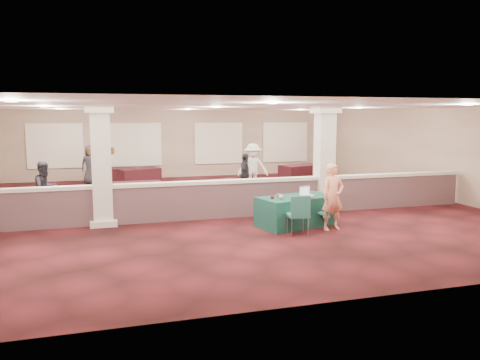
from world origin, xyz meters
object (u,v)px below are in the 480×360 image
object	(u,v)px
attendee_c	(245,175)
conf_chair_side	(299,212)
far_table_front_left	(133,194)
attendee_b	(253,167)
far_table_back_center	(139,176)
conf_chair_main	(329,211)
far_table_front_center	(216,194)
far_table_back_right	(300,173)
attendee_a	(45,189)
far_table_back_left	(115,176)
attendee_d	(90,165)
woman	(333,197)
near_table	(296,211)
far_table_front_right	(383,187)

from	to	relation	value
attendee_c	conf_chair_side	bearing A→B (deg)	-158.85
far_table_front_left	attendee_b	bearing A→B (deg)	21.61
far_table_back_center	conf_chair_main	bearing A→B (deg)	-66.70
conf_chair_main	far_table_front_center	bearing A→B (deg)	106.08
far_table_front_left	attendee_c	distance (m)	4.16
far_table_back_right	attendee_a	bearing A→B (deg)	-155.25
conf_chair_side	far_table_back_left	distance (m)	11.30
conf_chair_main	far_table_front_left	size ratio (longest dim) A/B	0.44
far_table_front_left	conf_chair_side	bearing A→B (deg)	-54.55
conf_chair_side	far_table_front_left	bearing A→B (deg)	132.14
attendee_a	attendee_c	distance (m)	6.82
attendee_b	attendee_d	bearing A→B (deg)	166.00
attendee_a	woman	bearing A→B (deg)	-69.73
near_table	attendee_b	bearing A→B (deg)	67.87
attendee_c	attendee_d	distance (m)	7.18
near_table	conf_chair_side	distance (m)	1.10
near_table	attendee_b	distance (m)	6.06
far_table_front_right	conf_chair_main	bearing A→B (deg)	-136.71
far_table_back_right	attendee_b	distance (m)	3.45
conf_chair_side	attendee_a	size ratio (longest dim) A/B	0.63
far_table_front_center	far_table_back_right	bearing A→B (deg)	42.61
conf_chair_side	far_table_front_center	bearing A→B (deg)	110.32
attendee_a	attendee_c	xyz separation A→B (m)	(6.61, 1.67, -0.02)
far_table_back_left	attendee_b	size ratio (longest dim) A/B	0.90
near_table	attendee_b	size ratio (longest dim) A/B	1.12
woman	far_table_back_left	world-z (taller)	woman
woman	attendee_b	distance (m)	6.69
far_table_front_left	far_table_front_center	size ratio (longest dim) A/B	0.94
far_table_back_left	woman	bearing A→B (deg)	-63.02
attendee_a	attendee_d	bearing A→B (deg)	38.34
far_table_back_left	attendee_b	bearing A→B (deg)	-34.04
far_table_back_left	attendee_a	bearing A→B (deg)	-108.42
far_table_front_center	attendee_b	xyz separation A→B (m)	(2.12, 2.70, 0.52)
attendee_a	far_table_back_center	bearing A→B (deg)	20.12
far_table_front_right	near_table	bearing A→B (deg)	-145.53
near_table	far_table_front_center	distance (m)	3.59
attendee_a	attendee_b	size ratio (longest dim) A/B	0.87
conf_chair_main	attendee_b	xyz separation A→B (m)	(0.04, 6.60, 0.44)
far_table_front_left	far_table_back_left	size ratio (longest dim) A/B	1.13
woman	far_table_back_right	xyz separation A→B (m)	(2.84, 8.56, -0.49)
far_table_back_left	attendee_c	bearing A→B (deg)	-45.72
attendee_b	attendee_d	world-z (taller)	attendee_b
far_table_front_right	far_table_back_left	bearing A→B (deg)	146.28
far_table_back_left	far_table_back_center	distance (m)	1.14
woman	far_table_back_right	size ratio (longest dim) A/B	0.93
conf_chair_main	far_table_back_right	size ratio (longest dim) A/B	0.44
far_table_back_right	attendee_c	xyz separation A→B (m)	(-3.51, -3.00, 0.41)
conf_chair_main	attendee_d	bearing A→B (deg)	109.24
far_table_back_left	far_table_front_center	bearing A→B (deg)	-63.72
near_table	attendee_d	world-z (taller)	attendee_d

